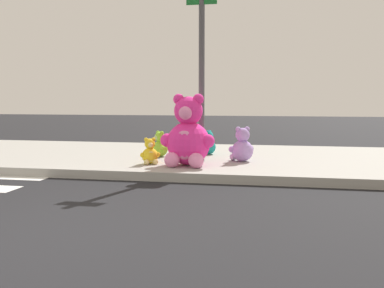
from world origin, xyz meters
name	(u,v)px	position (x,y,z in m)	size (l,w,h in m)	color
ground_plane	(16,241)	(0.00, 0.00, 0.00)	(60.00, 60.00, 0.00)	black
sidewalk	(161,158)	(0.00, 5.20, 0.07)	(28.00, 4.40, 0.15)	#9E9B93
sign_pole	(202,70)	(1.00, 4.40, 1.85)	(0.56, 0.11, 3.20)	#4C4C51
plush_pink_large	(188,137)	(0.86, 3.81, 0.65)	(0.96, 0.85, 1.25)	#F22D93
plush_teal	(208,145)	(0.97, 5.37, 0.35)	(0.35, 0.39, 0.51)	teal
plush_red	(190,143)	(0.67, 4.90, 0.43)	(0.50, 0.50, 0.70)	red
plush_lime	(159,146)	(0.07, 4.83, 0.36)	(0.37, 0.37, 0.52)	#8CD133
plush_lavender	(242,147)	(1.75, 4.48, 0.41)	(0.45, 0.47, 0.65)	#B28CD8
plush_yellow	(150,153)	(0.16, 3.85, 0.34)	(0.34, 0.34, 0.47)	yellow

